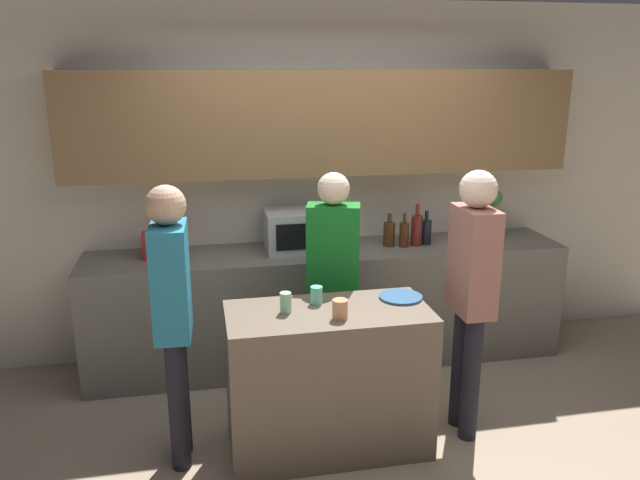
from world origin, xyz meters
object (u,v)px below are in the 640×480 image
plate_on_island (401,297)px  cup_1 (340,309)px  microwave (300,230)px  cup_0 (316,295)px  bottle_2 (417,230)px  toaster (161,245)px  person_center (472,283)px  cup_2 (286,303)px  bottle_3 (426,231)px  potted_plant (493,214)px  person_left (333,270)px  person_right (172,304)px  bottle_0 (389,234)px  bottle_1 (404,234)px

plate_on_island → cup_1: size_ratio=2.34×
plate_on_island → microwave: bearing=111.7°
cup_1 → cup_0: bearing=109.0°
plate_on_island → bottle_2: bearing=65.6°
toaster → person_center: 2.20m
cup_2 → person_center: bearing=-1.3°
toaster → bottle_3: (1.98, -0.06, 0.01)m
toaster → potted_plant: bearing=0.0°
toaster → cup_0: 1.42m
person_left → person_right: bearing=41.6°
bottle_0 → microwave: bearing=175.9°
bottle_2 → cup_0: 1.39m
plate_on_island → person_right: 1.34m
bottle_0 → person_left: person_left is taller
bottle_1 → bottle_2: size_ratio=0.80×
potted_plant → bottle_3: (-0.57, -0.06, -0.10)m
cup_0 → person_right: bearing=-174.3°
plate_on_island → cup_2: 0.72m
bottle_1 → person_right: (-1.69, -1.06, -0.03)m
bottle_1 → bottle_3: bottle_3 is taller
bottle_2 → cup_1: bottle_2 is taller
bottle_2 → person_right: bearing=-149.0°
microwave → person_left: person_left is taller
bottle_0 → bottle_3: size_ratio=0.97×
plate_on_island → cup_0: size_ratio=2.47×
cup_1 → person_right: person_right is taller
plate_on_island → person_right: bearing=-177.0°
plate_on_island → person_left: (-0.32, 0.44, 0.05)m
bottle_1 → cup_2: bottle_1 is taller
toaster → plate_on_island: toaster is taller
cup_1 → person_center: person_center is taller
plate_on_island → bottle_3: bearing=62.2°
bottle_1 → cup_0: bearing=-131.6°
potted_plant → cup_1: bearing=-139.6°
plate_on_island → person_center: person_center is taller
cup_1 → person_right: 0.92m
potted_plant → bottle_1: bearing=-173.0°
bottle_2 → person_left: (-0.78, -0.57, -0.09)m
bottle_2 → cup_1: 1.53m
plate_on_island → person_center: (0.40, -0.11, 0.10)m
microwave → bottle_3: bearing=-3.2°
bottle_2 → person_right: person_right is taller
cup_2 → cup_1: bearing=-27.3°
bottle_1 → plate_on_island: size_ratio=1.00×
plate_on_island → cup_2: size_ratio=2.17×
bottle_0 → plate_on_island: bottle_0 is taller
cup_2 → person_left: person_left is taller
person_right → bottle_0: bearing=127.3°
microwave → person_right: bearing=-128.1°
bottle_2 → bottle_3: (0.08, 0.02, -0.02)m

